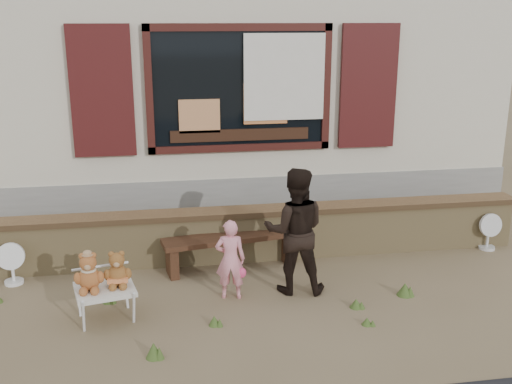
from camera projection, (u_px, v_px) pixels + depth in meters
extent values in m
plane|color=brown|center=(265.00, 292.00, 6.74)|extent=(80.00, 80.00, 0.00)
cube|color=#BCB298|center=(219.00, 52.00, 10.33)|extent=(8.00, 5.00, 3.20)
cube|color=gray|center=(221.00, 164.00, 10.89)|extent=(8.04, 5.04, 0.80)
cube|color=black|center=(239.00, 89.00, 8.03)|extent=(2.30, 0.04, 1.50)
cube|color=#3A1411|center=(239.00, 27.00, 7.79)|extent=(2.50, 0.08, 0.10)
cube|color=#3A1411|center=(240.00, 147.00, 8.24)|extent=(2.50, 0.08, 0.10)
cube|color=#3A1411|center=(149.00, 91.00, 7.83)|extent=(0.10, 0.08, 1.70)
cube|color=#3A1411|center=(326.00, 87.00, 8.20)|extent=(0.10, 0.08, 1.70)
cube|color=#39110F|center=(102.00, 92.00, 7.72)|extent=(0.80, 0.07, 1.70)
cube|color=#39110F|center=(368.00, 87.00, 8.28)|extent=(0.80, 0.07, 1.70)
cube|color=silver|center=(284.00, 77.00, 8.02)|extent=(1.10, 0.02, 1.15)
cube|color=black|center=(240.00, 135.00, 8.18)|extent=(1.90, 0.06, 0.16)
cube|color=tan|center=(199.00, 116.00, 8.02)|extent=(0.55, 0.06, 0.45)
cube|color=#E08447|center=(265.00, 103.00, 8.11)|extent=(0.60, 0.06, 0.55)
cube|color=tan|center=(251.00, 236.00, 7.61)|extent=(7.00, 0.30, 0.60)
cube|color=brown|center=(251.00, 211.00, 7.51)|extent=(7.10, 0.36, 0.07)
cube|color=#341E12|center=(230.00, 238.00, 7.29)|extent=(1.69, 0.63, 0.06)
cube|color=#341E12|center=(172.00, 262.00, 7.12)|extent=(0.15, 0.32, 0.35)
cube|color=#341E12|center=(285.00, 247.00, 7.58)|extent=(0.15, 0.32, 0.35)
cube|color=silver|center=(105.00, 289.00, 6.04)|extent=(0.67, 0.62, 0.04)
cylinder|color=silver|center=(84.00, 319.00, 5.81)|extent=(0.03, 0.03, 0.31)
cylinder|color=silver|center=(134.00, 311.00, 5.98)|extent=(0.03, 0.03, 0.31)
cylinder|color=silver|center=(79.00, 300.00, 6.20)|extent=(0.03, 0.03, 0.31)
cylinder|color=silver|center=(126.00, 292.00, 6.38)|extent=(0.03, 0.03, 0.31)
imported|color=pink|center=(230.00, 259.00, 6.49)|extent=(0.36, 0.26, 0.90)
imported|color=black|center=(295.00, 231.00, 6.59)|extent=(0.78, 0.66, 1.43)
cylinder|color=white|center=(14.00, 282.00, 6.95)|extent=(0.22, 0.22, 0.04)
cylinder|color=white|center=(13.00, 271.00, 6.91)|extent=(0.04, 0.04, 0.27)
cylinder|color=white|center=(11.00, 255.00, 6.85)|extent=(0.32, 0.12, 0.32)
cylinder|color=silver|center=(487.00, 247.00, 7.99)|extent=(0.21, 0.21, 0.04)
cylinder|color=silver|center=(488.00, 238.00, 7.95)|extent=(0.03, 0.03, 0.27)
cylinder|color=silver|center=(489.00, 224.00, 7.89)|extent=(0.31, 0.12, 0.31)
cone|color=#3F5723|center=(214.00, 321.00, 6.00)|extent=(0.12, 0.12, 0.11)
cone|color=#3F5723|center=(112.00, 283.00, 6.87)|extent=(0.14, 0.14, 0.09)
cone|color=#3F5723|center=(108.00, 297.00, 6.48)|extent=(0.13, 0.13, 0.13)
cone|color=#3F5723|center=(367.00, 321.00, 6.01)|extent=(0.11, 0.11, 0.08)
cone|color=#3F5723|center=(405.00, 289.00, 6.64)|extent=(0.17, 0.17, 0.15)
cone|color=#3F5723|center=(154.00, 350.00, 5.42)|extent=(0.15, 0.15, 0.15)
cone|color=#3F5723|center=(356.00, 303.00, 6.36)|extent=(0.14, 0.14, 0.10)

